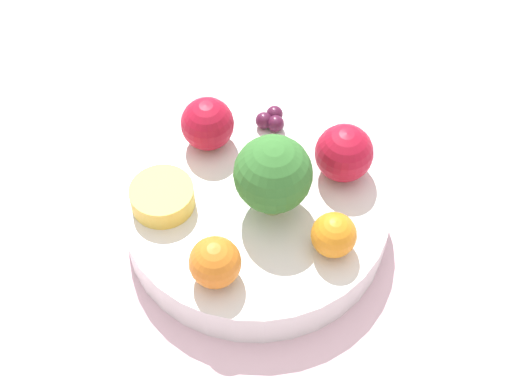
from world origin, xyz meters
name	(u,v)px	position (x,y,z in m)	size (l,w,h in m)	color
ground_plane	(256,238)	(0.00, 0.00, 0.00)	(6.00, 6.00, 0.00)	gray
table_surface	(256,232)	(0.00, 0.00, 0.01)	(1.20, 1.20, 0.02)	silver
bowl	(256,213)	(0.00, 0.00, 0.04)	(0.21, 0.21, 0.04)	white
broccoli	(273,175)	(-0.01, 0.01, 0.09)	(0.06, 0.06, 0.07)	#8CB76B
apple_red	(207,124)	(0.04, -0.06, 0.08)	(0.04, 0.04, 0.04)	#B7142D
apple_green	(344,153)	(-0.07, -0.02, 0.08)	(0.05, 0.05, 0.05)	#B7142D
orange_front	(334,235)	(-0.05, 0.05, 0.07)	(0.03, 0.03, 0.03)	orange
orange_back	(215,262)	(0.03, 0.07, 0.07)	(0.04, 0.04, 0.04)	orange
grape_cluster	(271,119)	(-0.02, -0.08, 0.06)	(0.02, 0.03, 0.01)	#511938
small_cup	(162,199)	(0.07, 0.00, 0.06)	(0.05, 0.05, 0.02)	#F4CC4C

